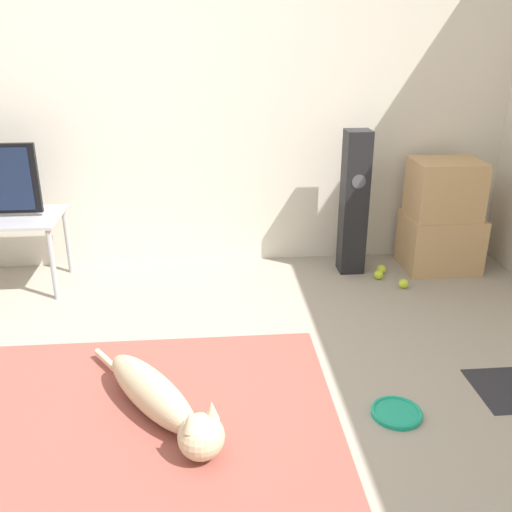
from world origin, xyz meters
The scene contains 11 objects.
ground_plane centered at (0.00, 0.00, 0.00)m, with size 12.00×12.00×0.00m, color #9E9384.
wall_back centered at (0.00, 2.10, 1.27)m, with size 8.00×0.06×2.55m.
area_rug centered at (0.06, 0.20, 0.01)m, with size 1.79×1.36×0.01m.
dog centered at (0.16, 0.15, 0.11)m, with size 0.67×0.91×0.25m.
frisbee centered at (1.22, 0.11, 0.01)m, with size 0.24×0.24×0.03m.
cardboard_box_lower centered at (2.07, 1.79, 0.20)m, with size 0.52×0.42×0.40m.
cardboard_box_upper centered at (2.05, 1.78, 0.60)m, with size 0.47×0.37×0.40m.
floor_speaker centered at (1.41, 1.79, 0.51)m, with size 0.17×0.18×1.02m.
tennis_ball_by_boxes centered at (1.62, 1.70, 0.03)m, with size 0.07×0.07×0.07m.
tennis_ball_near_speaker centered at (1.58, 1.61, 0.03)m, with size 0.07×0.07×0.07m.
tennis_ball_loose_on_carpet centered at (1.70, 1.45, 0.03)m, with size 0.07×0.07×0.07m.
Camera 1 is at (0.39, -1.99, 1.67)m, focal length 40.00 mm.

